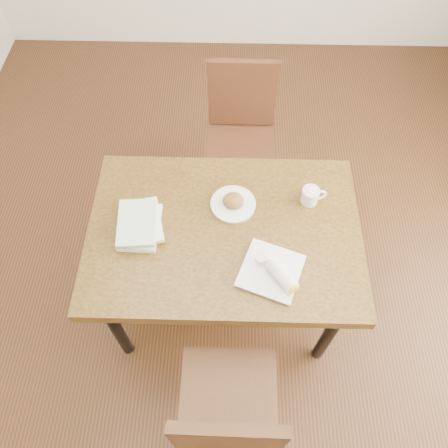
{
  "coord_description": "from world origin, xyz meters",
  "views": [
    {
      "loc": [
        0.03,
        -1.07,
        2.46
      ],
      "look_at": [
        0.0,
        0.0,
        0.8
      ],
      "focal_mm": 35.0,
      "sensor_mm": 36.0,
      "label": 1
    }
  ],
  "objects_px": {
    "plate_scone": "(233,203)",
    "book_stack": "(140,224)",
    "chair_near": "(228,415)",
    "chair_far": "(241,129)",
    "table": "(224,239)",
    "coffee_mug": "(311,195)",
    "plate_burrito": "(274,272)"
  },
  "relations": [
    {
      "from": "chair_near",
      "to": "coffee_mug",
      "type": "relative_size",
      "value": 7.82
    },
    {
      "from": "chair_far",
      "to": "plate_scone",
      "type": "distance_m",
      "value": 0.75
    },
    {
      "from": "chair_near",
      "to": "book_stack",
      "type": "bearing_deg",
      "value": 118.9
    },
    {
      "from": "table",
      "to": "coffee_mug",
      "type": "xyz_separation_m",
      "value": [
        0.41,
        0.18,
        0.12
      ]
    },
    {
      "from": "table",
      "to": "book_stack",
      "type": "height_order",
      "value": "book_stack"
    },
    {
      "from": "plate_scone",
      "to": "book_stack",
      "type": "relative_size",
      "value": 0.75
    },
    {
      "from": "chair_near",
      "to": "plate_burrito",
      "type": "relative_size",
      "value": 2.99
    },
    {
      "from": "chair_near",
      "to": "plate_burrito",
      "type": "xyz_separation_m",
      "value": [
        0.19,
        0.54,
        0.23
      ]
    },
    {
      "from": "chair_near",
      "to": "book_stack",
      "type": "distance_m",
      "value": 0.9
    },
    {
      "from": "coffee_mug",
      "to": "plate_burrito",
      "type": "relative_size",
      "value": 0.38
    },
    {
      "from": "book_stack",
      "to": "chair_far",
      "type": "bearing_deg",
      "value": 61.21
    },
    {
      "from": "plate_scone",
      "to": "coffee_mug",
      "type": "xyz_separation_m",
      "value": [
        0.37,
        0.04,
        0.02
      ]
    },
    {
      "from": "chair_far",
      "to": "book_stack",
      "type": "distance_m",
      "value": 1.0
    },
    {
      "from": "chair_near",
      "to": "plate_scone",
      "type": "bearing_deg",
      "value": 89.73
    },
    {
      "from": "chair_near",
      "to": "plate_burrito",
      "type": "bearing_deg",
      "value": 70.99
    },
    {
      "from": "table",
      "to": "chair_far",
      "type": "relative_size",
      "value": 1.33
    },
    {
      "from": "plate_scone",
      "to": "chair_near",
      "type": "bearing_deg",
      "value": -90.27
    },
    {
      "from": "table",
      "to": "plate_burrito",
      "type": "relative_size",
      "value": 3.96
    },
    {
      "from": "book_stack",
      "to": "table",
      "type": "bearing_deg",
      "value": 0.09
    },
    {
      "from": "chair_near",
      "to": "chair_far",
      "type": "distance_m",
      "value": 1.61
    },
    {
      "from": "plate_burrito",
      "to": "coffee_mug",
      "type": "bearing_deg",
      "value": 64.94
    },
    {
      "from": "plate_burrito",
      "to": "book_stack",
      "type": "distance_m",
      "value": 0.65
    },
    {
      "from": "table",
      "to": "coffee_mug",
      "type": "bearing_deg",
      "value": 23.36
    },
    {
      "from": "chair_near",
      "to": "chair_far",
      "type": "height_order",
      "value": "same"
    },
    {
      "from": "chair_far",
      "to": "plate_burrito",
      "type": "relative_size",
      "value": 2.99
    },
    {
      "from": "table",
      "to": "chair_far",
      "type": "height_order",
      "value": "chair_far"
    },
    {
      "from": "coffee_mug",
      "to": "book_stack",
      "type": "distance_m",
      "value": 0.82
    },
    {
      "from": "chair_near",
      "to": "plate_scone",
      "type": "height_order",
      "value": "chair_near"
    },
    {
      "from": "plate_scone",
      "to": "plate_burrito",
      "type": "bearing_deg",
      "value": -63.48
    },
    {
      "from": "plate_scone",
      "to": "coffee_mug",
      "type": "bearing_deg",
      "value": 5.91
    },
    {
      "from": "plate_scone",
      "to": "book_stack",
      "type": "height_order",
      "value": "plate_scone"
    },
    {
      "from": "table",
      "to": "coffee_mug",
      "type": "relative_size",
      "value": 10.37
    }
  ]
}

